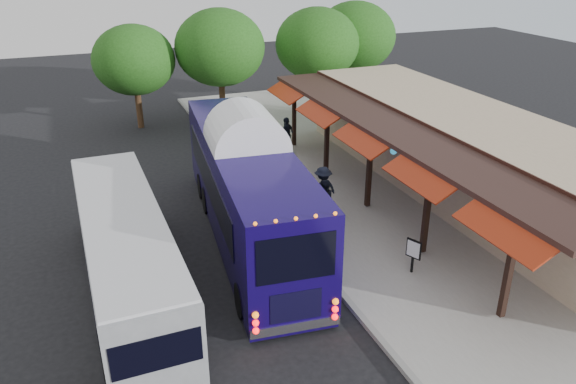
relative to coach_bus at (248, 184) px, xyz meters
name	(u,v)px	position (x,y,z in m)	size (l,w,h in m)	color
ground	(325,278)	(1.45, -3.62, -2.15)	(90.00, 90.00, 0.00)	black
sidewalk	(392,204)	(6.45, 0.38, -2.08)	(10.00, 40.00, 0.15)	#9E9B93
curb	(283,224)	(1.50, 0.38, -2.08)	(0.20, 40.00, 0.16)	gray
station_shelter	(464,154)	(9.83, 0.38, -0.30)	(8.15, 20.00, 3.60)	tan
coach_bus	(248,184)	(0.00, 0.00, 0.00)	(3.90, 12.71, 4.00)	#13064E
city_bus	(126,250)	(-4.62, -2.17, -0.58)	(2.47, 10.63, 2.85)	gray
ped_a	(330,221)	(2.53, -1.66, -1.18)	(0.59, 0.39, 1.63)	black
ped_b	(324,202)	(2.94, -0.25, -1.10)	(0.88, 0.69, 1.81)	black
ped_c	(287,135)	(4.56, 7.73, -1.07)	(1.09, 0.45, 1.85)	black
ped_d	(323,189)	(3.36, 0.73, -1.05)	(1.23, 0.71, 1.90)	black
sign_board	(414,251)	(4.18, -4.56, -1.18)	(0.26, 0.52, 1.21)	black
tree_left	(220,48)	(3.03, 14.49, 2.33)	(5.25, 5.25, 6.72)	#382314
tree_mid	(317,44)	(9.05, 14.07, 2.24)	(5.14, 5.14, 6.59)	#382314
tree_right	(355,37)	(12.28, 15.27, 2.32)	(5.24, 5.24, 6.71)	#382314
tree_far	(134,60)	(-1.83, 15.22, 1.83)	(4.67, 4.67, 5.97)	#382314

